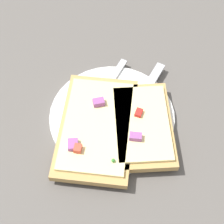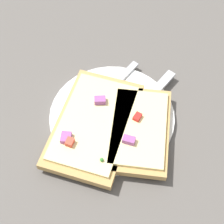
% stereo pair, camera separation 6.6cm
% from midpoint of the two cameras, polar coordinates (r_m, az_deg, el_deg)
% --- Properties ---
extents(ground_plane, '(4.00, 4.00, 0.00)m').
position_cam_midpoint_polar(ground_plane, '(0.68, 2.78, -1.21)').
color(ground_plane, '#56514C').
extents(plate, '(0.23, 0.23, 0.01)m').
position_cam_midpoint_polar(plate, '(0.68, 2.80, -0.95)').
color(plate, white).
rests_on(plate, ground).
extents(fork, '(0.22, 0.07, 0.01)m').
position_cam_midpoint_polar(fork, '(0.68, 0.27, 0.98)').
color(fork, '#B7B7BC').
rests_on(fork, plate).
extents(knife, '(0.23, 0.07, 0.01)m').
position_cam_midpoint_polar(knife, '(0.69, 7.47, 0.87)').
color(knife, '#B7B7BC').
rests_on(knife, plate).
extents(pizza_slice_main, '(0.24, 0.22, 0.03)m').
position_cam_midpoint_polar(pizza_slice_main, '(0.65, -0.01, -1.94)').
color(pizza_slice_main, tan).
rests_on(pizza_slice_main, plate).
extents(pizza_slice_corner, '(0.19, 0.19, 0.03)m').
position_cam_midpoint_polar(pizza_slice_corner, '(0.65, 7.02, -2.89)').
color(pizza_slice_corner, tan).
rests_on(pizza_slice_corner, plate).
extents(crumb_scatter, '(0.08, 0.02, 0.01)m').
position_cam_midpoint_polar(crumb_scatter, '(0.67, 2.27, -0.51)').
color(crumb_scatter, '#AD8050').
rests_on(crumb_scatter, plate).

